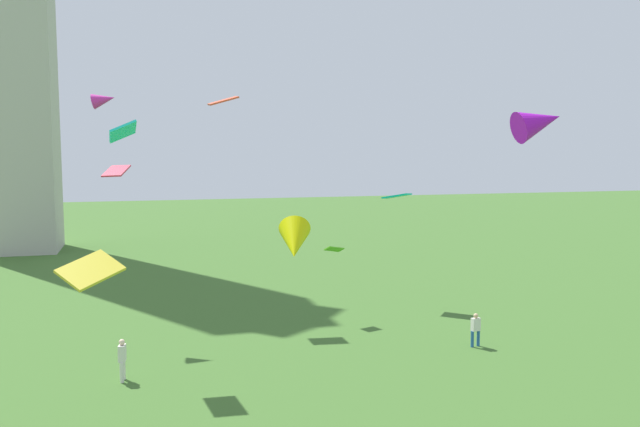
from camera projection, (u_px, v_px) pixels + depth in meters
The scene contains 11 objects.
person_0 at pixel (122, 357), 25.68m from camera, with size 0.33×0.53×1.74m.
person_1 at pixel (476, 328), 30.24m from camera, with size 0.50×0.31×1.62m.
kite_flying_0 at pixel (223, 101), 35.49m from camera, with size 1.66×1.16×0.65m.
kite_flying_1 at pixel (397, 196), 38.30m from camera, with size 1.91×1.85×0.44m.
kite_flying_2 at pixel (116, 171), 21.39m from camera, with size 0.97×1.13×0.40m.
kite_flying_3 at pixel (104, 100), 32.51m from camera, with size 1.35×0.98×0.99m.
kite_flying_4 at pixel (539, 122), 25.06m from camera, with size 2.21×1.50×1.73m.
kite_flying_5 at pixel (123, 132), 26.81m from camera, with size 1.16×1.81×0.98m.
kite_flying_6 at pixel (334, 249), 34.67m from camera, with size 1.08×0.79×0.47m.
kite_flying_7 at pixel (91, 270), 19.12m from camera, with size 2.05×1.84×0.98m.
kite_flying_8 at pixel (294, 242), 20.00m from camera, with size 1.46×1.99×1.62m.
Camera 1 is at (-5.73, -4.64, 9.27)m, focal length 35.70 mm.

